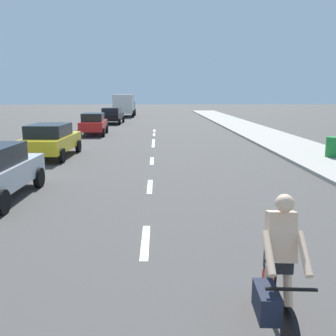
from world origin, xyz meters
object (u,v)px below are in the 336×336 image
at_px(trash_bin_far, 333,147).
at_px(parked_car_yellow, 51,140).
at_px(parked_car_black, 112,115).
at_px(delivery_truck, 124,105).
at_px(cyclist, 277,275).
at_px(parked_car_red, 93,123).

bearing_deg(trash_bin_far, parked_car_yellow, 175.46).
xyz_separation_m(parked_car_black, delivery_truck, (0.21, 11.34, 0.66)).
bearing_deg(parked_car_yellow, delivery_truck, 90.42).
relative_size(cyclist, parked_car_black, 0.42).
distance_m(parked_car_black, delivery_truck, 11.36).
distance_m(parked_car_red, delivery_truck, 21.30).
relative_size(parked_car_black, trash_bin_far, 4.86).
bearing_deg(parked_car_yellow, parked_car_red, 89.47).
height_order(parked_car_yellow, parked_car_red, same).
height_order(parked_car_yellow, parked_car_black, same).
bearing_deg(parked_car_yellow, cyclist, -62.38).
bearing_deg(cyclist, delivery_truck, -78.63).
relative_size(parked_car_red, delivery_truck, 0.63).
bearing_deg(cyclist, parked_car_yellow, -60.14).
bearing_deg(parked_car_yellow, parked_car_black, 90.25).
xyz_separation_m(parked_car_yellow, trash_bin_far, (12.88, -1.02, -0.25)).
bearing_deg(parked_car_black, cyclist, -77.77).
relative_size(cyclist, delivery_truck, 0.29).
bearing_deg(delivery_truck, parked_car_yellow, -91.73).
distance_m(delivery_truck, trash_bin_far, 34.07).
height_order(parked_car_red, delivery_truck, delivery_truck).
relative_size(parked_car_yellow, trash_bin_far, 4.84).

